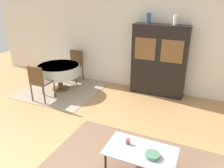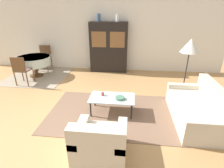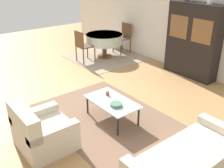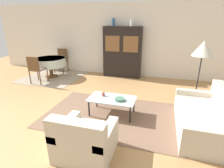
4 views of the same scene
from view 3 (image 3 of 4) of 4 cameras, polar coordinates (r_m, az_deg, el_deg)
ground_plane at (r=5.71m, az=-10.21°, el=-4.19°), size 14.00×14.00×0.00m
wall_back at (r=7.53m, az=14.54°, el=13.47°), size 10.00×0.06×2.70m
area_rug at (r=5.04m, az=-0.26°, el=-7.95°), size 3.07×1.97×0.01m
dining_rug at (r=8.39m, az=-1.43°, el=5.83°), size 2.07×2.08×0.01m
couch at (r=3.81m, az=17.89°, el=-16.73°), size 0.95×1.79×0.81m
armchair at (r=4.38m, az=-15.06°, el=-10.05°), size 0.87×0.81×0.78m
coffee_table at (r=4.89m, az=0.00°, el=-4.06°), size 1.06×0.61×0.39m
display_cabinet at (r=7.05m, az=17.19°, el=8.98°), size 1.42×0.39×1.88m
dining_table at (r=8.28m, az=-1.68°, el=9.77°), size 1.16×1.16×0.73m
dining_chair_near at (r=7.86m, az=-6.38°, el=8.57°), size 0.44×0.44×0.94m
dining_chair_far at (r=8.77m, az=2.56°, el=10.41°), size 0.44×0.44×0.94m
cup at (r=5.06m, az=-0.99°, el=-2.05°), size 0.07×0.07×0.08m
bowl at (r=4.70m, az=0.87°, el=-4.49°), size 0.21×0.21×0.05m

